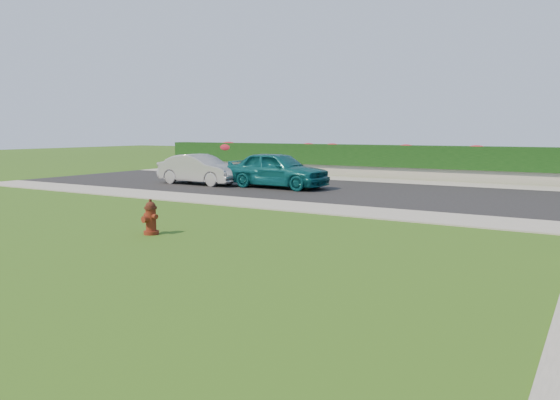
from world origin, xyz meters
The scene contains 14 objects.
ground centered at (0.00, 0.00, 0.00)m, with size 120.00×120.00×0.00m, color black.
street_far centered at (-5.00, 14.00, 0.02)m, with size 26.00×8.00×0.04m, color black.
sidewalk_far centered at (-6.00, 9.00, 0.02)m, with size 24.00×2.00×0.04m, color gray.
sidewalk_beyond centered at (-1.00, 19.00, 0.02)m, with size 34.00×2.00×0.04m, color gray.
retaining_wall centered at (-1.00, 20.50, 0.30)m, with size 34.00×0.40×0.60m, color gray.
hedge centered at (-1.00, 20.60, 1.15)m, with size 32.00×0.90×1.10m, color black.
fire_hydrant centered at (-2.65, 3.21, 0.40)m, with size 0.43×0.41×0.84m.
sedan_teal centered at (-5.39, 13.48, 0.80)m, with size 1.79×4.46×1.52m, color #0B5259.
sedan_silver centered at (-9.13, 12.99, 0.71)m, with size 1.41×4.04×1.33m, color #9C9FA3.
flower_clump_a centered at (-13.08, 20.50, 1.44)m, with size 1.31×0.84×0.66m, color #B41F36.
flower_clump_b centered at (-7.64, 20.50, 1.50)m, with size 1.03×0.66×0.51m, color #B41F36.
flower_clump_c centered at (-6.20, 20.50, 1.50)m, with size 1.02×0.65×0.51m, color #B41F36.
flower_clump_d centered at (-2.15, 20.50, 1.50)m, with size 1.02×0.65×0.51m, color #B41F36.
flower_clump_e centered at (1.23, 20.50, 1.49)m, with size 1.08×0.69×0.54m, color #B41F36.
Camera 1 is at (6.46, -6.09, 2.43)m, focal length 35.00 mm.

